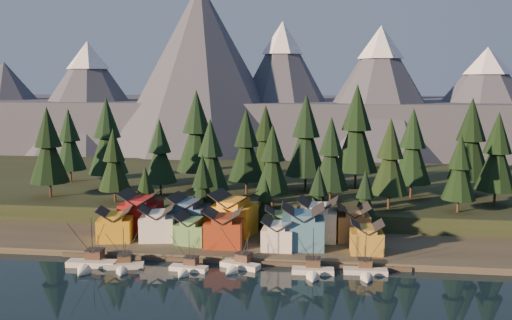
# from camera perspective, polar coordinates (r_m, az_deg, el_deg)

# --- Properties ---
(ground) EXTENTS (500.00, 500.00, 0.00)m
(ground) POSITION_cam_1_polar(r_m,az_deg,el_deg) (117.18, -3.94, -12.57)
(ground) COLOR black
(ground) RESTS_ON ground
(shore_strip) EXTENTS (400.00, 50.00, 1.50)m
(shore_strip) POSITION_cam_1_polar(r_m,az_deg,el_deg) (154.47, -0.91, -7.16)
(shore_strip) COLOR #393429
(shore_strip) RESTS_ON ground
(hillside) EXTENTS (420.00, 100.00, 6.00)m
(hillside) POSITION_cam_1_polar(r_m,az_deg,el_deg) (202.29, 1.23, -2.88)
(hillside) COLOR black
(hillside) RESTS_ON ground
(dock) EXTENTS (80.00, 4.00, 1.00)m
(dock) POSITION_cam_1_polar(r_m,az_deg,el_deg) (132.31, -2.47, -9.90)
(dock) COLOR #493F34
(dock) RESTS_ON ground
(mountain_ridge) EXTENTS (560.00, 190.00, 90.00)m
(mountain_ridge) POSITION_cam_1_polar(r_m,az_deg,el_deg) (322.44, 3.03, 5.30)
(mountain_ridge) COLOR #4E5565
(mountain_ridge) RESTS_ON ground
(boat_0) EXTENTS (11.32, 12.26, 12.37)m
(boat_0) POSITION_cam_1_polar(r_m,az_deg,el_deg) (132.48, -16.33, -9.39)
(boat_0) COLOR beige
(boat_0) RESTS_ON ground
(boat_1) EXTENTS (9.22, 9.68, 10.07)m
(boat_1) POSITION_cam_1_polar(r_m,az_deg,el_deg) (129.78, -13.14, -9.82)
(boat_1) COLOR beige
(boat_1) RESTS_ON ground
(boat_2) EXTENTS (8.67, 9.28, 9.85)m
(boat_2) POSITION_cam_1_polar(r_m,az_deg,el_deg) (125.89, -6.92, -10.23)
(boat_2) COLOR silver
(boat_2) RESTS_ON ground
(boat_3) EXTENTS (9.55, 10.05, 10.95)m
(boat_3) POSITION_cam_1_polar(r_m,az_deg,el_deg) (126.77, -1.81, -9.93)
(boat_3) COLOR silver
(boat_3) RESTS_ON ground
(boat_5) EXTENTS (9.27, 10.05, 10.99)m
(boat_5) POSITION_cam_1_polar(r_m,az_deg,el_deg) (123.65, 5.72, -10.44)
(boat_5) COLOR silver
(boat_5) RESTS_ON ground
(boat_6) EXTENTS (9.58, 10.42, 10.36)m
(boat_6) POSITION_cam_1_polar(r_m,az_deg,el_deg) (125.06, 10.94, -10.44)
(boat_6) COLOR beige
(boat_6) RESTS_ON ground
(house_front_0) EXTENTS (9.54, 9.20, 8.14)m
(house_front_0) POSITION_cam_1_polar(r_m,az_deg,el_deg) (146.65, -13.93, -6.20)
(house_front_0) COLOR gold
(house_front_0) RESTS_ON shore_strip
(house_front_1) EXTENTS (9.61, 9.34, 8.62)m
(house_front_1) POSITION_cam_1_polar(r_m,az_deg,el_deg) (145.03, -9.84, -6.13)
(house_front_1) COLOR silver
(house_front_1) RESTS_ON shore_strip
(house_front_2) EXTENTS (8.74, 8.79, 7.35)m
(house_front_2) POSITION_cam_1_polar(r_m,az_deg,el_deg) (140.93, -6.29, -6.76)
(house_front_2) COLOR #4F8447
(house_front_2) RESTS_ON shore_strip
(house_front_3) EXTENTS (9.23, 8.84, 8.95)m
(house_front_3) POSITION_cam_1_polar(r_m,az_deg,el_deg) (137.89, -3.24, -6.69)
(house_front_3) COLOR maroon
(house_front_3) RESTS_ON shore_strip
(house_front_4) EXTENTS (7.35, 7.92, 7.43)m
(house_front_4) POSITION_cam_1_polar(r_m,az_deg,el_deg) (135.55, 2.21, -7.29)
(house_front_4) COLOR silver
(house_front_4) RESTS_ON shore_strip
(house_front_5) EXTENTS (10.44, 9.60, 10.39)m
(house_front_5) POSITION_cam_1_polar(r_m,az_deg,el_deg) (136.36, 4.70, -6.55)
(house_front_5) COLOR #396B89
(house_front_5) RESTS_ON shore_strip
(house_front_6) EXTENTS (7.64, 7.25, 7.40)m
(house_front_6) POSITION_cam_1_polar(r_m,az_deg,el_deg) (135.04, 11.01, -7.50)
(house_front_6) COLOR olive
(house_front_6) RESTS_ON shore_strip
(house_back_0) EXTENTS (10.19, 9.80, 10.81)m
(house_back_0) POSITION_cam_1_polar(r_m,az_deg,el_deg) (153.39, -11.43, -4.96)
(house_back_0) COLOR maroon
(house_back_0) RESTS_ON shore_strip
(house_back_1) EXTENTS (9.96, 10.06, 10.24)m
(house_back_1) POSITION_cam_1_polar(r_m,az_deg,el_deg) (149.26, -6.71, -5.33)
(house_back_1) COLOR #324E76
(house_back_1) RESTS_ON shore_strip
(house_back_2) EXTENTS (12.20, 11.54, 11.08)m
(house_back_2) POSITION_cam_1_polar(r_m,az_deg,el_deg) (147.49, -2.26, -5.26)
(house_back_2) COLOR orange
(house_back_2) RESTS_ON shore_strip
(house_back_3) EXTENTS (8.64, 7.85, 8.14)m
(house_back_3) POSITION_cam_1_polar(r_m,az_deg,el_deg) (143.69, 2.53, -6.26)
(house_back_3) COLOR #3E6E3B
(house_back_3) RESTS_ON shore_strip
(house_back_4) EXTENTS (10.16, 9.80, 10.47)m
(house_back_4) POSITION_cam_1_polar(r_m,az_deg,el_deg) (143.97, 6.21, -5.77)
(house_back_4) COLOR white
(house_back_4) RESTS_ON shore_strip
(house_back_5) EXTENTS (8.67, 8.76, 8.99)m
(house_back_5) POSITION_cam_1_polar(r_m,az_deg,el_deg) (144.85, 9.67, -6.07)
(house_back_5) COLOR #9C6A37
(house_back_5) RESTS_ON shore_strip
(tree_hill_0) EXTENTS (11.76, 11.76, 27.39)m
(tree_hill_0) POSITION_cam_1_polar(r_m,az_deg,el_deg) (181.58, -20.05, 1.13)
(tree_hill_0) COLOR #332319
(tree_hill_0) RESTS_ON hillside
(tree_hill_1) EXTENTS (12.78, 12.78, 29.78)m
(tree_hill_1) POSITION_cam_1_polar(r_m,az_deg,el_deg) (190.76, -14.64, 2.06)
(tree_hill_1) COLOR #332319
(tree_hill_1) RESTS_ON hillside
(tree_hill_2) EXTENTS (9.27, 9.27, 21.58)m
(tree_hill_2) POSITION_cam_1_polar(r_m,az_deg,el_deg) (169.15, -14.02, -0.18)
(tree_hill_2) COLOR #332319
(tree_hill_2) RESTS_ON hillside
(tree_hill_3) EXTENTS (10.13, 10.13, 23.59)m
(tree_hill_3) POSITION_cam_1_polar(r_m,az_deg,el_deg) (176.86, -9.58, 0.66)
(tree_hill_3) COLOR #332319
(tree_hill_3) RESTS_ON hillside
(tree_hill_4) EXTENTS (13.77, 13.77, 32.07)m
(tree_hill_4) POSITION_cam_1_polar(r_m,az_deg,el_deg) (188.58, -5.94, 2.59)
(tree_hill_4) COLOR #332319
(tree_hill_4) RESTS_ON hillside
(tree_hill_5) EXTENTS (10.52, 10.52, 24.50)m
(tree_hill_5) POSITION_cam_1_polar(r_m,az_deg,el_deg) (162.60, -4.57, 0.28)
(tree_hill_5) COLOR #332319
(tree_hill_5) RESTS_ON hillside
(tree_hill_6) EXTENTS (11.45, 11.45, 26.68)m
(tree_hill_6) POSITION_cam_1_polar(r_m,az_deg,el_deg) (175.63, -0.98, 1.27)
(tree_hill_6) COLOR #332319
(tree_hill_6) RESTS_ON hillside
(tree_hill_7) EXTENTS (9.99, 9.99, 23.28)m
(tree_hill_7) POSITION_cam_1_polar(r_m,az_deg,el_deg) (157.86, 1.67, -0.17)
(tree_hill_7) COLOR #332319
(tree_hill_7) RESTS_ON hillside
(tree_hill_8) EXTENTS (13.34, 13.34, 31.07)m
(tree_hill_8) POSITION_cam_1_polar(r_m,az_deg,el_deg) (180.49, 5.02, 2.19)
(tree_hill_8) COLOR #332319
(tree_hill_8) RESTS_ON hillside
(tree_hill_9) EXTENTS (10.73, 10.73, 25.01)m
(tree_hill_9) POSITION_cam_1_polar(r_m,az_deg,el_deg) (163.78, 7.51, 0.39)
(tree_hill_9) COLOR #332319
(tree_hill_9) RESTS_ON hillside
(tree_hill_10) EXTENTS (14.60, 14.60, 34.01)m
(tree_hill_10) POSITION_cam_1_polar(r_m,az_deg,el_deg) (188.24, 10.02, 2.83)
(tree_hill_10) COLOR #332319
(tree_hill_10) RESTS_ON hillside
(tree_hill_11) EXTENTS (10.77, 10.77, 25.10)m
(tree_hill_11) POSITION_cam_1_polar(r_m,az_deg,el_deg) (159.56, 13.25, 0.07)
(tree_hill_11) COLOR #332319
(tree_hill_11) RESTS_ON hillside
(tree_hill_12) EXTENTS (11.63, 11.63, 27.08)m
(tree_hill_12) POSITION_cam_1_polar(r_m,az_deg,el_deg) (176.11, 15.37, 1.08)
(tree_hill_12) COLOR #332319
(tree_hill_12) RESTS_ON hillside
(tree_hill_13) EXTENTS (9.09, 9.09, 21.19)m
(tree_hill_13) POSITION_cam_1_polar(r_m,az_deg,el_deg) (160.64, 19.69, -0.91)
(tree_hill_13) COLOR #332319
(tree_hill_13) RESTS_ON hillside
(tree_hill_14) EXTENTS (12.91, 12.91, 30.06)m
(tree_hill_14) POSITION_cam_1_polar(r_m,az_deg,el_deg) (185.02, 20.68, 1.68)
(tree_hill_14) COLOR #332319
(tree_hill_14) RESTS_ON hillside
(tree_hill_15) EXTENTS (11.60, 11.60, 27.03)m
(tree_hill_15) POSITION_cam_1_polar(r_m,az_deg,el_deg) (191.81, 0.98, 1.90)
(tree_hill_15) COLOR #332319
(tree_hill_15) RESTS_ON hillside
(tree_hill_16) EXTENTS (10.99, 10.99, 25.60)m
(tree_hill_16) POSITION_cam_1_polar(r_m,az_deg,el_deg) (207.43, -18.17, 1.74)
(tree_hill_16) COLOR #332319
(tree_hill_16) RESTS_ON hillside
(tree_hill_17) EXTENTS (11.40, 11.40, 26.55)m
(tree_hill_17) POSITION_cam_1_polar(r_m,az_deg,el_deg) (172.71, 22.96, 0.50)
(tree_hill_17) COLOR #332319
(tree_hill_17) RESTS_ON hillside
(tree_shore_0) EXTENTS (7.05, 7.05, 16.43)m
(tree_shore_0) POSITION_cam_1_polar(r_m,az_deg,el_deg) (158.82, -10.97, -3.29)
(tree_shore_0) COLOR #332319
(tree_shore_0) RESTS_ON shore_strip
(tree_shore_1) EXTENTS (8.60, 8.60, 20.03)m
(tree_shore_1) POSITION_cam_1_polar(r_m,az_deg,el_deg) (154.08, -5.34, -2.77)
(tree_shore_1) COLOR #332319
(tree_shore_1) RESTS_ON shore_strip
(tree_shore_2) EXTENTS (5.93, 5.93, 13.82)m
(tree_shore_2) POSITION_cam_1_polar(r_m,az_deg,el_deg) (151.85, 0.95, -4.21)
(tree_shore_2) COLOR #332319
(tree_shore_2) RESTS_ON shore_strip
(tree_shore_3) EXTENTS (7.56, 7.56, 17.61)m
(tree_shore_3) POSITION_cam_1_polar(r_m,az_deg,el_deg) (150.44, 6.27, -3.56)
(tree_shore_3) COLOR #332319
(tree_shore_3) RESTS_ON shore_strip
(tree_shore_4) EXTENTS (7.19, 7.19, 16.76)m
(tree_shore_4) POSITION_cam_1_polar(r_m,az_deg,el_deg) (150.72, 10.84, -3.82)
(tree_shore_4) COLOR #332319
(tree_shore_4) RESTS_ON shore_strip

